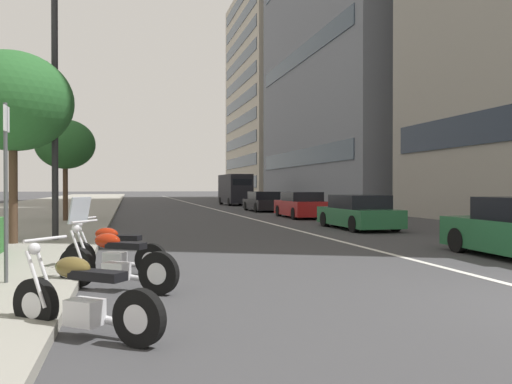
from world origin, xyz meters
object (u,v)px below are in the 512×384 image
(car_lead_in_lane, at_px, (301,205))
(parking_sign_by_curb, at_px, (6,176))
(car_far_down_avenue, at_px, (358,213))
(motorcycle_nearest_camera, at_px, (113,252))
(car_following_behind, at_px, (263,202))
(motorcycle_far_end_row, at_px, (114,263))
(delivery_van_ahead, at_px, (235,189))
(street_lamp_with_banners, at_px, (66,49))
(street_tree_by_lamp_post, at_px, (13,102))
(motorcycle_by_sign_pole, at_px, (83,301))
(street_tree_far_plaza, at_px, (65,145))

(car_lead_in_lane, height_order, parking_sign_by_curb, parking_sign_by_curb)
(car_far_down_avenue, distance_m, car_lead_in_lane, 7.47)
(car_far_down_avenue, xyz_separation_m, car_lead_in_lane, (7.47, -0.24, 0.03))
(motorcycle_nearest_camera, height_order, car_following_behind, motorcycle_nearest_camera)
(motorcycle_far_end_row, bearing_deg, parking_sign_by_curb, 23.69)
(delivery_van_ahead, height_order, street_lamp_with_banners, street_lamp_with_banners)
(car_following_behind, bearing_deg, parking_sign_by_curb, 156.22)
(car_far_down_avenue, xyz_separation_m, street_tree_by_lamp_post, (-3.63, 11.78, 3.29))
(motorcycle_by_sign_pole, height_order, delivery_van_ahead, delivery_van_ahead)
(car_far_down_avenue, bearing_deg, car_lead_in_lane, -1.44)
(motorcycle_by_sign_pole, distance_m, car_following_behind, 29.08)
(motorcycle_nearest_camera, height_order, street_tree_by_lamp_post, street_tree_by_lamp_post)
(motorcycle_by_sign_pole, relative_size, delivery_van_ahead, 0.31)
(car_far_down_avenue, relative_size, car_lead_in_lane, 0.95)
(delivery_van_ahead, bearing_deg, street_tree_far_plaza, 148.46)
(motorcycle_far_end_row, height_order, street_tree_far_plaza, street_tree_far_plaza)
(motorcycle_nearest_camera, bearing_deg, motorcycle_far_end_row, 118.56)
(street_lamp_with_banners, bearing_deg, motorcycle_far_end_row, -167.98)
(delivery_van_ahead, xyz_separation_m, street_tree_far_plaza, (-21.19, 12.27, 2.08))
(street_lamp_with_banners, bearing_deg, parking_sign_by_curb, 178.81)
(car_following_behind, xyz_separation_m, street_tree_by_lamp_post, (-18.69, 11.94, 3.28))
(car_lead_in_lane, xyz_separation_m, car_following_behind, (7.60, 0.08, -0.02))
(parking_sign_by_curb, height_order, street_tree_far_plaza, street_tree_far_plaza)
(motorcycle_by_sign_pole, bearing_deg, street_lamp_with_banners, -43.98)
(street_tree_by_lamp_post, bearing_deg, car_lead_in_lane, -47.30)
(motorcycle_by_sign_pole, height_order, car_far_down_avenue, car_far_down_avenue)
(motorcycle_nearest_camera, height_order, car_lead_in_lane, motorcycle_nearest_camera)
(car_following_behind, distance_m, street_tree_far_plaza, 15.19)
(car_far_down_avenue, bearing_deg, motorcycle_nearest_camera, 133.19)
(motorcycle_far_end_row, bearing_deg, street_tree_by_lamp_post, -31.46)
(motorcycle_by_sign_pole, distance_m, street_tree_far_plaza, 18.69)
(car_far_down_avenue, xyz_separation_m, parking_sign_by_curb, (-9.61, 10.66, 1.19))
(car_lead_in_lane, xyz_separation_m, street_tree_by_lamp_post, (-11.09, 12.02, 3.26))
(motorcycle_far_end_row, height_order, parking_sign_by_curb, parking_sign_by_curb)
(car_lead_in_lane, relative_size, parking_sign_by_curb, 1.62)
(car_lead_in_lane, height_order, car_following_behind, car_lead_in_lane)
(car_following_behind, relative_size, street_tree_far_plaza, 1.00)
(motorcycle_by_sign_pole, relative_size, motorcycle_nearest_camera, 0.88)
(car_lead_in_lane, distance_m, parking_sign_by_curb, 20.29)
(motorcycle_nearest_camera, relative_size, parking_sign_by_curb, 0.67)
(street_tree_by_lamp_post, distance_m, street_tree_far_plaza, 9.48)
(car_far_down_avenue, relative_size, parking_sign_by_curb, 1.54)
(motorcycle_nearest_camera, height_order, street_tree_far_plaza, street_tree_far_plaza)
(motorcycle_nearest_camera, relative_size, car_far_down_avenue, 0.44)
(car_far_down_avenue, bearing_deg, delivery_van_ahead, -1.12)
(car_following_behind, relative_size, parking_sign_by_curb, 1.61)
(motorcycle_nearest_camera, distance_m, street_tree_by_lamp_post, 6.50)
(street_tree_by_lamp_post, relative_size, street_tree_far_plaza, 1.12)
(motorcycle_nearest_camera, distance_m, car_lead_in_lane, 18.41)
(delivery_van_ahead, relative_size, street_tree_far_plaza, 1.21)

